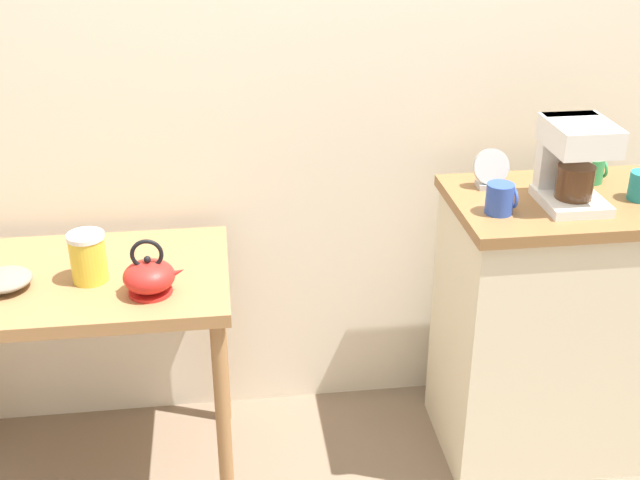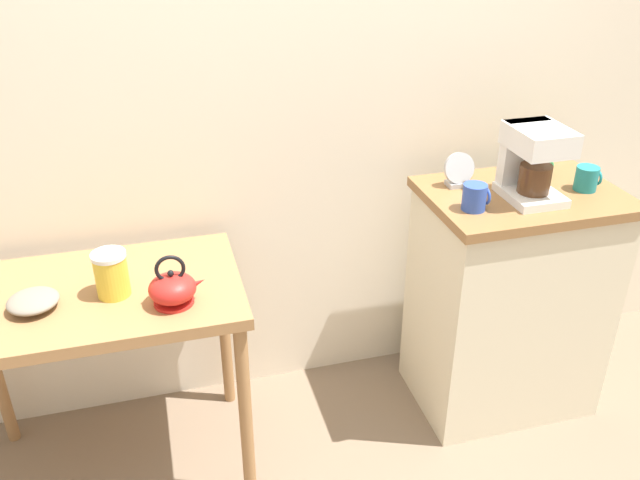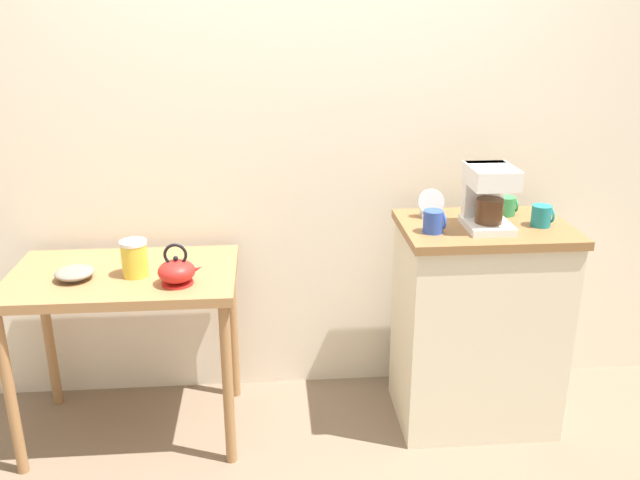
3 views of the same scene
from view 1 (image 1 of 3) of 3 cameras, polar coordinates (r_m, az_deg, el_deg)
ground_plane at (r=2.92m, az=0.03°, el=-14.71°), size 8.00×8.00×0.00m
back_wall at (r=2.67m, az=1.14°, el=15.00°), size 4.40×0.10×2.80m
wooden_table at (r=2.56m, az=-16.75°, el=-4.33°), size 0.92×0.58×0.76m
kitchen_counter at (r=2.82m, az=15.72°, el=-5.86°), size 0.70×0.50×0.93m
bowl_stoneware at (r=2.49m, az=-21.24°, el=-2.62°), size 0.15×0.15×0.05m
teakettle at (r=2.33m, az=-11.84°, el=-2.50°), size 0.18×0.15×0.17m
canister_enamel at (r=2.44m, az=-15.95°, el=-1.17°), size 0.11×0.11×0.15m
coffee_maker at (r=2.53m, az=17.34°, el=5.47°), size 0.18×0.22×0.26m
mug_tall_green at (r=2.75m, az=18.49°, el=4.70°), size 0.09×0.08×0.08m
mug_blue at (r=2.44m, az=12.53°, el=2.85°), size 0.09×0.08×0.09m
table_clock at (r=2.62m, az=11.89°, el=4.77°), size 0.11×0.06×0.13m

